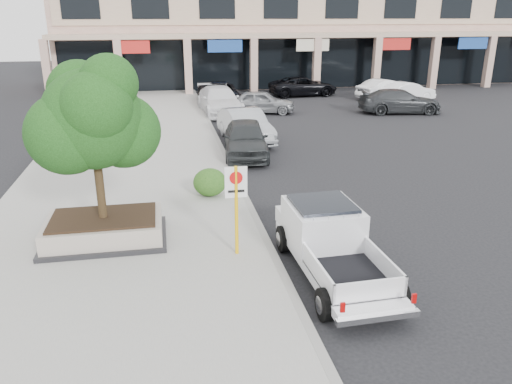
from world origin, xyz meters
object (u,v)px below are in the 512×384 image
(lot_car_b, at_px, (385,89))
(curb_car_b, at_px, (245,126))
(planter, at_px, (105,229))
(curb_car_c, at_px, (220,100))
(lot_car_a, at_px, (261,102))
(lot_car_d, at_px, (303,86))
(no_parking_sign, at_px, (236,198))
(pickup_truck, at_px, (335,247))
(curb_car_a, at_px, (246,138))
(lot_car_f, at_px, (407,92))
(lot_car_c, at_px, (400,101))
(planter_tree, at_px, (99,118))
(curb_car_d, at_px, (219,94))
(lot_car_e, at_px, (392,90))

(lot_car_b, bearing_deg, curb_car_b, 112.25)
(planter, height_order, lot_car_b, lot_car_b)
(curb_car_c, bearing_deg, lot_car_a, -12.10)
(lot_car_b, bearing_deg, lot_car_a, 90.68)
(lot_car_a, height_order, lot_car_d, lot_car_d)
(no_parking_sign, height_order, curb_car_b, no_parking_sign)
(lot_car_b, xyz_separation_m, lot_car_d, (-5.36, 2.73, -0.01))
(lot_car_a, distance_m, lot_car_d, 7.73)
(pickup_truck, distance_m, curb_car_a, 10.89)
(curb_car_a, relative_size, lot_car_d, 0.89)
(curb_car_b, bearing_deg, planter, -125.49)
(curb_car_c, xyz_separation_m, lot_car_f, (13.54, 2.02, -0.12))
(curb_car_a, relative_size, lot_car_c, 0.90)
(curb_car_a, height_order, curb_car_b, curb_car_b)
(lot_car_b, distance_m, lot_car_f, 1.64)
(planter_tree, height_order, curb_car_c, planter_tree)
(planter_tree, bearing_deg, curb_car_c, 74.16)
(curb_car_a, relative_size, curb_car_d, 0.81)
(curb_car_b, xyz_separation_m, curb_car_c, (-0.36, 7.45, 0.02))
(lot_car_a, bearing_deg, curb_car_b, 177.22)
(curb_car_b, bearing_deg, planter_tree, -125.26)
(lot_car_a, bearing_deg, planter_tree, 170.99)
(curb_car_d, xyz_separation_m, lot_car_f, (13.24, -0.62, -0.10))
(lot_car_e, distance_m, lot_car_f, 1.19)
(curb_car_d, relative_size, lot_car_c, 1.12)
(no_parking_sign, bearing_deg, lot_car_c, 53.71)
(curb_car_c, bearing_deg, curb_car_b, -91.31)
(planter_tree, xyz_separation_m, lot_car_b, (17.51, 21.19, -2.69))
(planter_tree, xyz_separation_m, lot_car_e, (17.89, 20.92, -2.68))
(lot_car_b, xyz_separation_m, lot_car_f, (1.13, -1.19, -0.04))
(lot_car_c, bearing_deg, lot_car_d, 35.04)
(curb_car_b, relative_size, lot_car_d, 0.93)
(planter, bearing_deg, lot_car_c, 44.83)
(curb_car_b, distance_m, lot_car_c, 12.04)
(planter, distance_m, lot_car_a, 19.41)
(curb_car_c, bearing_deg, curb_car_a, -94.34)
(no_parking_sign, bearing_deg, lot_car_b, 57.88)
(curb_car_d, xyz_separation_m, lot_car_b, (12.11, 0.57, -0.07))
(no_parking_sign, relative_size, lot_car_d, 0.45)
(lot_car_b, xyz_separation_m, lot_car_c, (-1.35, -5.14, 0.01))
(lot_car_c, bearing_deg, planter, 142.84)
(lot_car_b, height_order, lot_car_d, lot_car_b)
(planter_tree, relative_size, lot_car_e, 0.93)
(curb_car_a, bearing_deg, curb_car_c, 96.70)
(pickup_truck, relative_size, lot_car_a, 1.20)
(curb_car_a, height_order, lot_car_f, curb_car_a)
(planter_tree, relative_size, curb_car_b, 0.84)
(planter, relative_size, lot_car_f, 0.77)
(curb_car_c, distance_m, lot_car_d, 9.21)
(pickup_truck, height_order, curb_car_c, curb_car_c)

